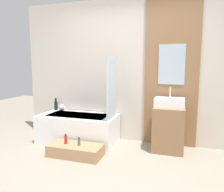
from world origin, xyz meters
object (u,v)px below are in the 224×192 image
bottle_soap_secondary (79,142)px  sink (169,102)px  vase_round_light (62,108)px  bottle_soap_primary (66,139)px  vase_tall_dark (56,105)px  bathtub (78,128)px  wooden_step_bench (76,150)px

bottle_soap_secondary → sink: bearing=28.0°
vase_round_light → bottle_soap_primary: 1.06m
sink → bottle_soap_primary: sink is taller
vase_round_light → bottle_soap_secondary: 1.20m
sink → vase_tall_dark: size_ratio=1.96×
bathtub → bottle_soap_primary: bearing=-82.4°
sink → vase_tall_dark: 2.26m
vase_round_light → wooden_step_bench: bearing=-49.5°
vase_tall_dark → vase_round_light: bearing=-10.6°
sink → vase_round_light: size_ratio=3.88×
bathtub → vase_tall_dark: (-0.63, 0.27, 0.35)m
bathtub → bottle_soap_primary: size_ratio=8.91×
bathtub → wooden_step_bench: bathtub is taller
wooden_step_bench → sink: size_ratio=1.78×
bathtub → bottle_soap_secondary: bathtub is taller
vase_round_light → bottle_soap_primary: size_ratio=0.77×
bathtub → vase_tall_dark: 0.77m
vase_round_light → bottle_soap_secondary: bearing=-47.1°
vase_round_light → vase_tall_dark: bearing=169.4°
wooden_step_bench → vase_round_light: bearing=130.5°
vase_tall_dark → bottle_soap_primary: vase_tall_dark is taller
bathtub → vase_round_light: bearing=152.7°
bathtub → vase_round_light: vase_round_light is taller
vase_tall_dark → vase_round_light: size_ratio=1.98×
wooden_step_bench → bottle_soap_secondary: bottle_soap_secondary is taller
bathtub → vase_tall_dark: size_ratio=5.85×
vase_tall_dark → sink: bearing=-4.6°
vase_round_light → bottle_soap_secondary: vase_round_light is taller
bottle_soap_primary → vase_round_light: bearing=123.2°
sink → bottle_soap_secondary: sink is taller
bathtub → sink: (1.61, 0.09, 0.55)m
bottle_soap_secondary → vase_tall_dark: bearing=137.0°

